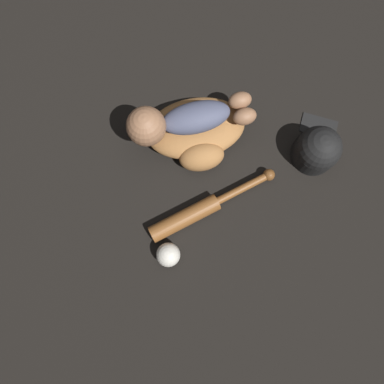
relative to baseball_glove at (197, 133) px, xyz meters
The scene contains 6 objects.
ground_plane 0.08m from the baseball_glove, 51.90° to the right, with size 6.00×6.00×0.00m, color black.
baseball_glove is the anchor object (origin of this frame).
baby_figure 0.10m from the baseball_glove, 19.55° to the right, with size 0.39×0.12×0.12m.
baseball_bat 0.25m from the baseball_glove, 75.58° to the left, with size 0.43×0.13×0.05m.
baseball 0.39m from the baseball_glove, 61.78° to the left, with size 0.07×0.07×0.07m.
baseball_cap 0.38m from the baseball_glove, 155.47° to the left, with size 0.19×0.22×0.14m.
Camera 1 is at (0.09, 0.47, 1.16)m, focal length 35.00 mm.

